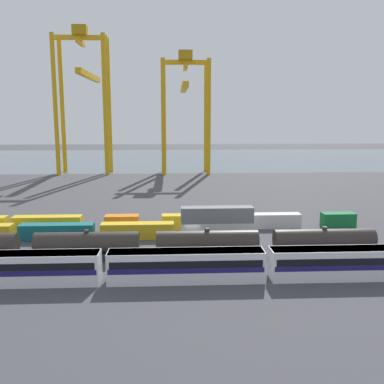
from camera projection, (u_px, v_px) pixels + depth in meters
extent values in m
plane|color=#424247|center=(185.00, 196.00, 110.78)|extent=(420.00, 420.00, 0.00)
cube|color=slate|center=(178.00, 159.00, 208.13)|extent=(400.00, 110.00, 0.01)
cube|color=silver|center=(20.00, 269.00, 52.03)|extent=(19.21, 3.10, 3.90)
cube|color=navy|center=(20.00, 269.00, 52.04)|extent=(18.83, 3.14, 0.64)
cube|color=black|center=(20.00, 263.00, 51.91)|extent=(18.44, 3.13, 0.90)
cube|color=slate|center=(19.00, 255.00, 51.72)|extent=(19.02, 2.85, 0.36)
cube|color=silver|center=(186.00, 266.00, 53.00)|extent=(19.21, 3.10, 3.90)
cube|color=navy|center=(186.00, 267.00, 53.02)|extent=(18.83, 3.14, 0.64)
cube|color=black|center=(186.00, 261.00, 52.88)|extent=(18.44, 3.13, 0.90)
cube|color=slate|center=(186.00, 252.00, 52.69)|extent=(19.02, 2.85, 0.36)
cube|color=silver|center=(346.00, 263.00, 53.97)|extent=(19.21, 3.10, 3.90)
cube|color=navy|center=(346.00, 264.00, 53.99)|extent=(18.83, 3.14, 0.64)
cube|color=black|center=(346.00, 258.00, 53.85)|extent=(18.44, 3.13, 0.90)
cube|color=slate|center=(347.00, 250.00, 53.66)|extent=(19.02, 2.85, 0.36)
cube|color=#232326|center=(88.00, 256.00, 61.11)|extent=(14.57, 2.50, 1.10)
cylinder|color=#2D2823|center=(87.00, 242.00, 60.76)|extent=(14.57, 2.94, 2.94)
cylinder|color=#2D2823|center=(87.00, 231.00, 60.48)|extent=(0.70, 0.70, 0.36)
cube|color=#232326|center=(207.00, 254.00, 61.94)|extent=(14.57, 2.50, 1.10)
cylinder|color=#2D2823|center=(207.00, 241.00, 61.59)|extent=(14.57, 2.94, 2.94)
cylinder|color=#2D2823|center=(207.00, 229.00, 61.30)|extent=(0.70, 0.70, 0.36)
cube|color=#232326|center=(323.00, 252.00, 62.76)|extent=(14.57, 2.50, 1.10)
cylinder|color=#2D2823|center=(324.00, 239.00, 62.41)|extent=(14.57, 2.94, 2.94)
cylinder|color=#2D2823|center=(325.00, 228.00, 62.13)|extent=(0.70, 0.70, 0.36)
cube|color=#146066|center=(57.00, 232.00, 71.21)|extent=(12.10, 2.44, 2.60)
cube|color=gold|center=(138.00, 231.00, 71.85)|extent=(12.10, 2.44, 2.60)
cube|color=silver|center=(217.00, 230.00, 72.50)|extent=(12.10, 2.44, 2.60)
cube|color=slate|center=(217.00, 215.00, 72.05)|extent=(12.10, 2.44, 2.60)
cube|color=gold|center=(48.00, 223.00, 76.80)|extent=(12.10, 2.44, 2.60)
cube|color=orange|center=(122.00, 222.00, 77.44)|extent=(6.04, 2.44, 2.60)
cube|color=gold|center=(195.00, 222.00, 78.08)|extent=(12.10, 2.44, 2.60)
cube|color=silver|center=(267.00, 221.00, 78.72)|extent=(12.10, 2.44, 2.60)
cube|color=#197538|center=(338.00, 220.00, 79.36)|extent=(6.04, 2.44, 2.60)
cylinder|color=gold|center=(55.00, 106.00, 145.49)|extent=(1.50, 1.50, 47.43)
cylinder|color=gold|center=(105.00, 106.00, 146.30)|extent=(1.50, 1.50, 47.43)
cylinder|color=gold|center=(62.00, 106.00, 154.64)|extent=(1.50, 1.50, 47.43)
cylinder|color=gold|center=(109.00, 106.00, 155.45)|extent=(1.50, 1.50, 47.43)
cube|color=gold|center=(80.00, 38.00, 146.50)|extent=(18.34, 1.20, 1.60)
cube|color=gold|center=(80.00, 42.00, 146.78)|extent=(1.20, 10.90, 1.60)
cube|color=gold|center=(89.00, 76.00, 162.32)|extent=(2.00, 40.21, 2.00)
cube|color=#A77A10|center=(80.00, 30.00, 146.08)|extent=(4.80, 4.00, 3.20)
cylinder|color=gold|center=(163.00, 118.00, 147.11)|extent=(1.50, 1.50, 39.47)
cylinder|color=gold|center=(209.00, 118.00, 147.86)|extent=(1.50, 1.50, 39.47)
cylinder|color=gold|center=(164.00, 117.00, 157.93)|extent=(1.50, 1.50, 39.47)
cylinder|color=gold|center=(206.00, 117.00, 158.68)|extent=(1.50, 1.50, 39.47)
cube|color=gold|center=(185.00, 62.00, 149.61)|extent=(17.14, 1.20, 1.60)
cube|color=gold|center=(185.00, 67.00, 149.89)|extent=(1.20, 12.60, 1.60)
cube|color=gold|center=(184.00, 88.00, 163.29)|extent=(2.00, 35.84, 2.00)
cube|color=#A77A10|center=(185.00, 55.00, 149.20)|extent=(4.80, 4.00, 3.20)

